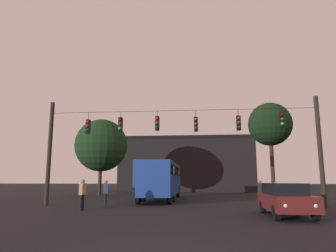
{
  "coord_description": "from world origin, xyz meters",
  "views": [
    {
      "loc": [
        1.16,
        -6.96,
        1.71
      ],
      "look_at": [
        -0.65,
        11.94,
        5.03
      ],
      "focal_mm": 32.52,
      "sensor_mm": 36.0,
      "label": 1
    }
  ],
  "objects_px": {
    "city_bus": "(161,177)",
    "pedestrian_crossing_left": "(106,192)",
    "pedestrian_near_bus": "(260,191)",
    "car_near_right": "(285,199)",
    "tree_left_silhouette": "(101,145)",
    "pedestrian_crossing_center": "(276,194)",
    "tree_behind_building": "(270,125)",
    "pedestrian_crossing_right": "(82,193)"
  },
  "relations": [
    {
      "from": "city_bus",
      "to": "pedestrian_crossing_left",
      "type": "distance_m",
      "value": 7.32
    },
    {
      "from": "city_bus",
      "to": "pedestrian_near_bus",
      "type": "bearing_deg",
      "value": -35.81
    },
    {
      "from": "car_near_right",
      "to": "tree_left_silhouette",
      "type": "height_order",
      "value": "tree_left_silhouette"
    },
    {
      "from": "city_bus",
      "to": "pedestrian_crossing_center",
      "type": "height_order",
      "value": "city_bus"
    },
    {
      "from": "pedestrian_crossing_center",
      "to": "tree_left_silhouette",
      "type": "xyz_separation_m",
      "value": [
        -14.69,
        13.47,
        4.4
      ]
    },
    {
      "from": "pedestrian_crossing_left",
      "to": "tree_left_silhouette",
      "type": "bearing_deg",
      "value": 109.48
    },
    {
      "from": "city_bus",
      "to": "pedestrian_crossing_center",
      "type": "relative_size",
      "value": 7.01
    },
    {
      "from": "pedestrian_near_bus",
      "to": "tree_behind_building",
      "type": "distance_m",
      "value": 11.06
    },
    {
      "from": "car_near_right",
      "to": "city_bus",
      "type": "bearing_deg",
      "value": 123.94
    },
    {
      "from": "pedestrian_near_bus",
      "to": "tree_behind_building",
      "type": "xyz_separation_m",
      "value": [
        2.98,
        8.88,
        5.89
      ]
    },
    {
      "from": "pedestrian_near_bus",
      "to": "tree_behind_building",
      "type": "relative_size",
      "value": 0.19
    },
    {
      "from": "pedestrian_crossing_right",
      "to": "pedestrian_crossing_center",
      "type": "bearing_deg",
      "value": 7.17
    },
    {
      "from": "car_near_right",
      "to": "pedestrian_near_bus",
      "type": "bearing_deg",
      "value": 90.78
    },
    {
      "from": "pedestrian_crossing_left",
      "to": "tree_left_silhouette",
      "type": "height_order",
      "value": "tree_left_silhouette"
    },
    {
      "from": "pedestrian_crossing_center",
      "to": "pedestrian_crossing_right",
      "type": "xyz_separation_m",
      "value": [
        -10.86,
        -1.37,
        0.08
      ]
    },
    {
      "from": "city_bus",
      "to": "pedestrian_crossing_center",
      "type": "bearing_deg",
      "value": -44.57
    },
    {
      "from": "pedestrian_crossing_left",
      "to": "tree_left_silhouette",
      "type": "relative_size",
      "value": 0.21
    },
    {
      "from": "city_bus",
      "to": "pedestrian_crossing_left",
      "type": "relative_size",
      "value": 6.63
    },
    {
      "from": "pedestrian_crossing_left",
      "to": "city_bus",
      "type": "bearing_deg",
      "value": 68.33
    },
    {
      "from": "pedestrian_crossing_left",
      "to": "car_near_right",
      "type": "bearing_deg",
      "value": -21.1
    },
    {
      "from": "city_bus",
      "to": "car_near_right",
      "type": "height_order",
      "value": "city_bus"
    },
    {
      "from": "city_bus",
      "to": "tree_behind_building",
      "type": "relative_size",
      "value": 1.23
    },
    {
      "from": "car_near_right",
      "to": "tree_left_silhouette",
      "type": "distance_m",
      "value": 22.39
    },
    {
      "from": "pedestrian_crossing_right",
      "to": "pedestrian_crossing_left",
      "type": "bearing_deg",
      "value": 69.67
    },
    {
      "from": "pedestrian_crossing_center",
      "to": "pedestrian_crossing_right",
      "type": "relative_size",
      "value": 0.92
    },
    {
      "from": "tree_behind_building",
      "to": "pedestrian_crossing_center",
      "type": "bearing_deg",
      "value": -102.73
    },
    {
      "from": "car_near_right",
      "to": "tree_left_silhouette",
      "type": "bearing_deg",
      "value": 130.69
    },
    {
      "from": "car_near_right",
      "to": "pedestrian_crossing_center",
      "type": "relative_size",
      "value": 2.78
    },
    {
      "from": "pedestrian_crossing_right",
      "to": "tree_left_silhouette",
      "type": "distance_m",
      "value": 15.92
    },
    {
      "from": "city_bus",
      "to": "pedestrian_crossing_left",
      "type": "height_order",
      "value": "city_bus"
    },
    {
      "from": "pedestrian_crossing_right",
      "to": "tree_behind_building",
      "type": "height_order",
      "value": "tree_behind_building"
    },
    {
      "from": "city_bus",
      "to": "pedestrian_crossing_right",
      "type": "height_order",
      "value": "city_bus"
    },
    {
      "from": "pedestrian_crossing_center",
      "to": "tree_behind_building",
      "type": "xyz_separation_m",
      "value": [
        2.52,
        11.17,
        5.95
      ]
    },
    {
      "from": "pedestrian_crossing_left",
      "to": "tree_behind_building",
      "type": "xyz_separation_m",
      "value": [
        12.66,
        10.57,
        5.89
      ]
    },
    {
      "from": "pedestrian_crossing_left",
      "to": "pedestrian_crossing_right",
      "type": "bearing_deg",
      "value": -110.33
    },
    {
      "from": "pedestrian_crossing_right",
      "to": "tree_left_silhouette",
      "type": "relative_size",
      "value": 0.21
    },
    {
      "from": "car_near_right",
      "to": "tree_behind_building",
      "type": "height_order",
      "value": "tree_behind_building"
    },
    {
      "from": "pedestrian_crossing_center",
      "to": "pedestrian_crossing_right",
      "type": "bearing_deg",
      "value": -172.83
    },
    {
      "from": "car_near_right",
      "to": "pedestrian_crossing_right",
      "type": "distance_m",
      "value": 10.64
    },
    {
      "from": "pedestrian_near_bus",
      "to": "tree_left_silhouette",
      "type": "distance_m",
      "value": 18.6
    },
    {
      "from": "city_bus",
      "to": "tree_left_silhouette",
      "type": "xyz_separation_m",
      "value": [
        -7.23,
        6.13,
        3.41
      ]
    },
    {
      "from": "pedestrian_near_bus",
      "to": "tree_left_silhouette",
      "type": "bearing_deg",
      "value": 141.86
    }
  ]
}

